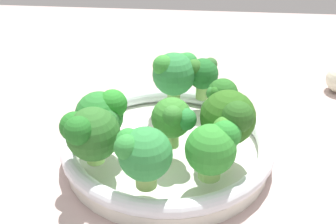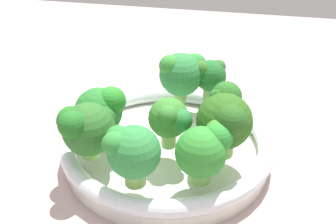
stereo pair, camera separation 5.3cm
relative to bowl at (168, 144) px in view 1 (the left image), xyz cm
name	(u,v)px [view 1 (the left image)]	position (x,y,z in cm)	size (l,w,h in cm)	color
ground_plane	(158,165)	(-0.46, 1.34, -3.18)	(130.00, 130.00, 2.50)	#B79E99
bowl	(168,144)	(0.00, 0.00, 0.00)	(27.27, 27.27, 3.79)	white
broccoli_floret_0	(141,154)	(-10.68, 1.80, 6.06)	(5.71, 5.74, 7.00)	#91C15F
broccoli_floret_1	(221,95)	(4.48, -6.69, 5.27)	(4.66, 4.25, 5.64)	#86CF59
broccoli_floret_2	(102,114)	(-3.16, 7.64, 5.99)	(5.84, 6.32, 7.15)	#92CB68
broccoli_floret_3	(175,72)	(8.69, -0.12, 6.32)	(6.48, 6.66, 7.39)	#8CC764
broccoli_floret_4	(228,118)	(-3.63, -7.28, 6.52)	(7.61, 6.51, 8.01)	#92CB5C
broccoli_floret_5	(215,146)	(-8.16, -5.76, 5.72)	(5.97, 6.00, 6.66)	#83BD59
broccoli_floret_6	(173,119)	(-3.19, -0.93, 5.85)	(5.04, 5.43, 6.42)	#98C967
broccoli_floret_7	(202,74)	(9.60, -4.00, 5.82)	(4.46, 4.73, 6.33)	#95C667
broccoli_floret_8	(91,132)	(-6.82, 8.02, 5.81)	(7.50, 6.91, 7.02)	#9EDA68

